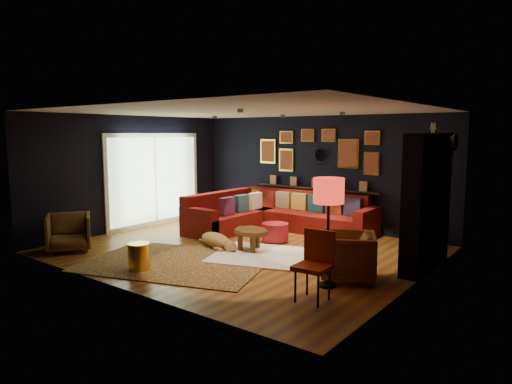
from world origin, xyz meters
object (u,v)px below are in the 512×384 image
Objects in this scene: armchair_right at (348,254)px; gold_stool at (139,257)px; dog at (216,237)px; armchair_left at (69,231)px; floor_lamp at (329,196)px; orange_chair at (316,259)px; coffee_table at (251,234)px; pouf at (275,232)px; sectional at (272,216)px.

armchair_right is 1.81× the size of gold_stool.
dog is (-2.90, 0.23, -0.19)m from armchair_right.
armchair_left is 5.05m from floor_lamp.
dog is (2.02, 1.85, -0.18)m from armchair_left.
armchair_right is (4.92, 1.62, 0.01)m from armchair_left.
coffee_table is at bearing 143.52° from orange_chair.
floor_lamp reaches higher than gold_stool.
gold_stool is at bearing -172.21° from orange_chair.
orange_chair is 0.78× the size of dog.
gold_stool is 0.37× the size of dog.
pouf is at bearing 77.78° from gold_stool.
floor_lamp reaches higher than pouf.
armchair_left is at bearing -98.73° from armchair_right.
sectional is at bearing 137.03° from floor_lamp.
floor_lamp reaches higher than coffee_table.
sectional reaches higher than armchair_left.
pouf is 2.63m from armchair_right.
armchair_right is 0.67× the size of dog.
pouf is 0.58× the size of orange_chair.
coffee_table is 1.18× the size of armchair_right.
orange_chair is (2.21, -1.43, 0.21)m from coffee_table.
floor_lamp reaches higher than sectional.
gold_stool is (-0.63, -2.92, 0.01)m from pouf.
sectional is at bearing 6.32° from armchair_left.
armchair_right reaches higher than armchair_left.
coffee_table is 0.79× the size of dog.
armchair_left is 4.99m from orange_chair.
orange_chair is at bearing -50.02° from armchair_left.
pouf is at bearing 95.32° from coffee_table.
armchair_right is 0.51× the size of floor_lamp.
sectional reaches higher than armchair_right.
gold_stool reaches higher than coffee_table.
armchair_right is at bearing 13.15° from dog.
coffee_table is 1.02× the size of orange_chair.
orange_chair is (2.92, 0.58, 0.33)m from gold_stool.
armchair_left reaches higher than gold_stool.
armchair_left is at bearing -179.23° from gold_stool.
coffee_table is (0.81, -1.82, 0.02)m from sectional.
coffee_table is 0.91m from pouf.
dog is at bearing -121.46° from armchair_right.
sectional is at bearing 129.38° from orange_chair.
pouf is at bearing -9.14° from armchair_left.
orange_chair is at bearing -45.52° from pouf.
orange_chair is 0.96m from floor_lamp.
sectional reaches higher than coffee_table.
armchair_left is at bearing -132.10° from pouf.
coffee_table is at bearing 32.67° from dog.
pouf is at bearing 131.00° from orange_chair.
sectional is 4.44m from orange_chair.
armchair_right is 1.04m from floor_lamp.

